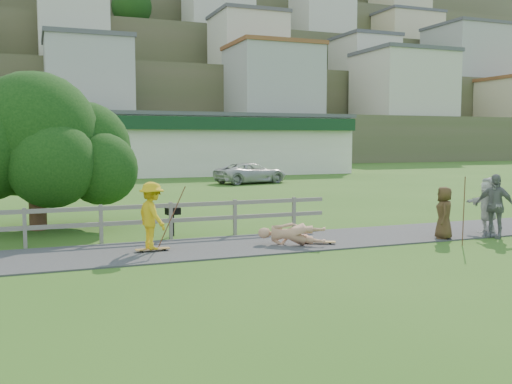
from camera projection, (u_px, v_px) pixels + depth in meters
ground at (277, 255)px, 14.51m from camera, size 260.00×260.00×0.00m
path at (256, 244)px, 15.91m from camera, size 34.00×3.00×0.04m
fence at (78, 219)px, 15.85m from camera, size 15.05×0.10×1.10m
strip_mall at (157, 144)px, 48.15m from camera, size 32.50×10.75×5.10m
hillside at (67, 73)px, 97.95m from camera, size 220.00×67.00×47.50m
skater_rider at (152, 219)px, 14.74m from camera, size 0.94×1.27×1.75m
skater_fallen at (291, 234)px, 15.64m from camera, size 1.43×1.75×0.67m
spectator_b at (495, 206)px, 16.98m from camera, size 0.95×1.21×1.92m
spectator_c at (444, 213)px, 16.69m from camera, size 0.84×0.91×1.56m
spectator_d at (488, 206)px, 17.51m from camera, size 0.79×1.72×1.79m
car_silver at (66, 176)px, 35.84m from camera, size 3.89×1.60×1.25m
car_white at (251, 173)px, 38.29m from camera, size 5.33×3.27×1.38m
tree at (36, 161)px, 18.39m from camera, size 6.52×6.52×4.48m
bbq at (173, 222)px, 17.32m from camera, size 0.46×0.38×0.87m
longboard_rider at (153, 251)px, 14.81m from camera, size 0.89×0.23×0.10m
longboard_fallen at (319, 243)px, 15.86m from camera, size 0.91×0.61×0.10m
helmet at (305, 239)px, 16.20m from camera, size 0.24×0.24×0.24m
pole_rider at (171, 215)px, 15.32m from camera, size 0.03×0.03×1.85m
pole_spec_left at (464, 211)px, 15.72m from camera, size 0.03×0.03×1.92m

